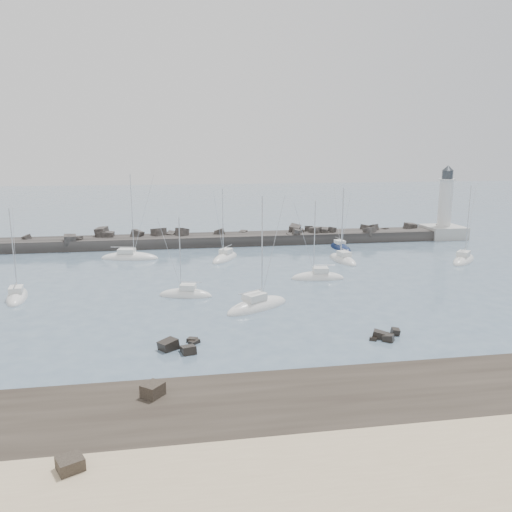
{
  "coord_description": "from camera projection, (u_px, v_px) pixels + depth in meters",
  "views": [
    {
      "loc": [
        -4.36,
        -50.61,
        16.8
      ],
      "look_at": [
        5.88,
        12.0,
        3.24
      ],
      "focal_mm": 35.0,
      "sensor_mm": 36.0,
      "label": 1
    }
  ],
  "objects": [
    {
      "name": "ground",
      "position": [
        220.0,
        311.0,
        53.04
      ],
      "size": [
        400.0,
        400.0,
        0.0
      ],
      "primitive_type": "plane",
      "color": "slate",
      "rests_on": "ground"
    },
    {
      "name": "rock_shelf",
      "position": [
        248.0,
        419.0,
        31.77
      ],
      "size": [
        140.0,
        12.0,
        1.8
      ],
      "color": "black",
      "rests_on": "ground"
    },
    {
      "name": "rock_cluster_near",
      "position": [
        178.0,
        347.0,
        42.95
      ],
      "size": [
        3.83,
        3.92,
        1.36
      ],
      "color": "black",
      "rests_on": "ground"
    },
    {
      "name": "rock_cluster_far",
      "position": [
        383.0,
        337.0,
        45.48
      ],
      "size": [
        3.4,
        2.46,
        1.37
      ],
      "color": "black",
      "rests_on": "ground"
    },
    {
      "name": "breakwater",
      "position": [
        160.0,
        244.0,
        88.54
      ],
      "size": [
        115.0,
        7.05,
        4.87
      ],
      "color": "#2A2725",
      "rests_on": "ground"
    },
    {
      "name": "lighthouse",
      "position": [
        444.0,
        222.0,
        96.48
      ],
      "size": [
        7.0,
        7.0,
        14.6
      ],
      "color": "#A7A7A2",
      "rests_on": "ground"
    },
    {
      "name": "sailboat_3",
      "position": [
        17.0,
        297.0,
        57.42
      ],
      "size": [
        3.29,
        7.28,
        11.24
      ],
      "color": "white",
      "rests_on": "ground"
    },
    {
      "name": "sailboat_4",
      "position": [
        130.0,
        258.0,
        78.24
      ],
      "size": [
        9.41,
        4.43,
        14.2
      ],
      "color": "white",
      "rests_on": "ground"
    },
    {
      "name": "sailboat_5",
      "position": [
        186.0,
        295.0,
        58.26
      ],
      "size": [
        6.56,
        3.48,
        10.16
      ],
      "color": "white",
      "rests_on": "ground"
    },
    {
      "name": "sailboat_6",
      "position": [
        225.0,
        258.0,
        77.83
      ],
      "size": [
        5.9,
        7.61,
        12.02
      ],
      "color": "white",
      "rests_on": "ground"
    },
    {
      "name": "sailboat_7",
      "position": [
        257.0,
        307.0,
        53.9
      ],
      "size": [
        8.32,
        6.48,
        13.12
      ],
      "color": "white",
      "rests_on": "ground"
    },
    {
      "name": "sailboat_8",
      "position": [
        340.0,
        248.0,
        86.23
      ],
      "size": [
        2.8,
        7.21,
        11.21
      ],
      "color": "#101D43",
      "rests_on": "ground"
    },
    {
      "name": "sailboat_9",
      "position": [
        318.0,
        278.0,
        66.03
      ],
      "size": [
        7.24,
        3.01,
        11.33
      ],
      "color": "white",
      "rests_on": "ground"
    },
    {
      "name": "sailboat_10",
      "position": [
        343.0,
        260.0,
        76.56
      ],
      "size": [
        3.51,
        7.9,
        12.21
      ],
      "color": "white",
      "rests_on": "ground"
    },
    {
      "name": "sailboat_12",
      "position": [
        463.0,
        261.0,
        76.3
      ],
      "size": [
        7.31,
        7.24,
        12.6
      ],
      "color": "white",
      "rests_on": "ground"
    }
  ]
}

